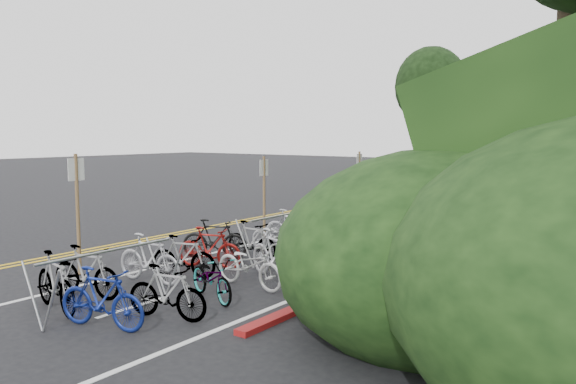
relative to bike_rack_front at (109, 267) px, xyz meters
name	(u,v)px	position (x,y,z in m)	size (l,w,h in m)	color
ground	(118,264)	(-2.99, 2.41, -0.82)	(120.00, 120.00, 0.00)	black
road_markings	(348,217)	(-2.35, 12.51, -0.82)	(7.47, 80.00, 0.01)	gold
red_curb	(498,222)	(2.71, 14.41, -0.77)	(0.25, 28.00, 0.10)	maroon
bike_rack_front	(109,267)	(0.00, 0.00, 0.00)	(1.12, 2.80, 1.13)	#9B9C9F
bike_racks_rest	(436,192)	(0.01, 15.41, 0.03)	(1.14, 23.00, 1.17)	#9B9C9F
signpost_near	(78,207)	(-2.81, 1.24, 0.74)	(0.08, 0.40, 2.75)	brown
signposts_rest	(393,174)	(-2.39, 16.41, 0.61)	(0.08, 18.40, 2.50)	brown
bike_front	(215,239)	(-1.50, 4.26, -0.31)	(1.70, 0.48, 1.02)	black
bike_valet	(281,242)	(0.09, 4.99, -0.33)	(3.12, 13.47, 1.10)	slate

